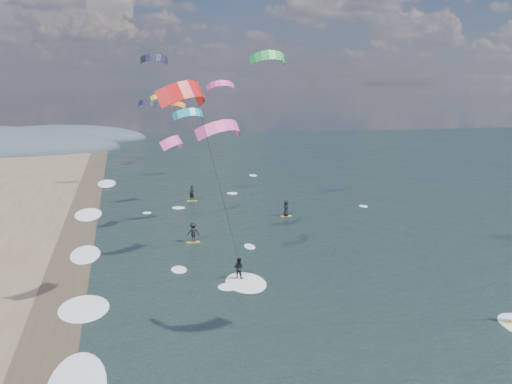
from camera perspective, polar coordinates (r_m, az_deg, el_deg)
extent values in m
cube|color=#382D23|center=(30.66, -20.18, -14.57)|extent=(3.00, 240.00, 0.00)
ellipsoid|color=#3D4756|center=(138.88, -19.20, 4.91)|extent=(40.00, 18.00, 7.00)
cube|color=gold|center=(38.40, -1.73, -8.64)|extent=(1.12, 0.34, 0.05)
imported|color=black|center=(38.17, -1.74, -7.60)|extent=(0.87, 0.84, 1.42)
ellipsoid|color=white|center=(37.73, -1.03, -9.03)|extent=(2.60, 4.20, 0.12)
cylinder|color=black|center=(33.46, -3.69, 0.66)|extent=(0.02, 0.02, 13.22)
cube|color=gold|center=(47.15, -6.29, -4.99)|extent=(1.10, 0.35, 0.05)
imported|color=black|center=(46.93, -6.31, -4.02)|extent=(1.10, 0.72, 1.61)
cube|color=gold|center=(55.97, 3.02, -2.41)|extent=(1.10, 0.35, 0.05)
imported|color=black|center=(55.80, 3.03, -1.63)|extent=(0.70, 0.86, 1.52)
cube|color=gold|center=(63.44, -6.42, -0.89)|extent=(1.10, 0.35, 0.05)
imported|color=black|center=(63.27, -6.43, -0.13)|extent=(0.73, 0.67, 1.67)
ellipsoid|color=white|center=(35.11, -17.27, -11.09)|extent=(2.40, 5.40, 0.11)
ellipsoid|color=white|center=(45.51, -16.41, -5.99)|extent=(2.40, 5.40, 0.11)
ellipsoid|color=white|center=(59.05, -15.77, -2.14)|extent=(2.40, 5.40, 0.11)
ellipsoid|color=white|center=(76.71, -15.28, 0.81)|extent=(2.40, 5.40, 0.11)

